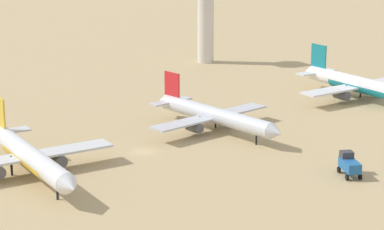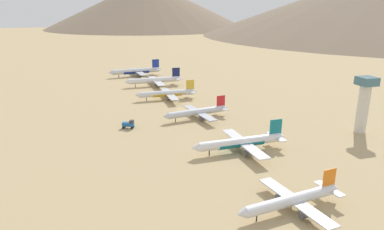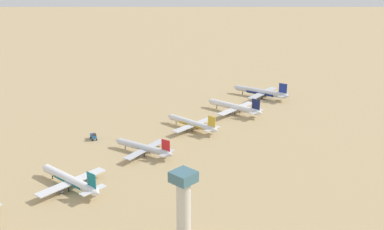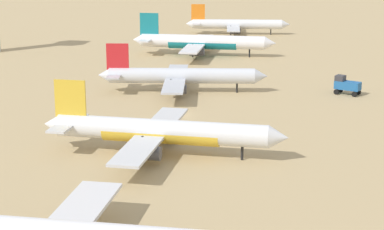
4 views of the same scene
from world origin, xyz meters
name	(u,v)px [view 1 (image 1 of 4)]	position (x,y,z in m)	size (l,w,h in m)	color
ground_plane	(143,151)	(0.00, 0.00, 0.00)	(1800.00, 1800.00, 0.00)	tan
parked_jet_2	(28,156)	(2.16, -22.98, 3.67)	(38.18, 30.92, 11.04)	silver
parked_jet_3	(214,115)	(-4.22, 18.57, 3.49)	(35.76, 29.27, 10.36)	silver
parked_jet_4	(360,85)	(-8.38, 62.68, 3.79)	(39.53, 32.09, 11.40)	white
service_truck	(349,164)	(30.22, 23.85, 2.08)	(5.68, 4.32, 3.90)	#1E5999
control_tower	(206,15)	(-67.63, 56.70, 14.00)	(7.20, 7.20, 24.74)	beige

